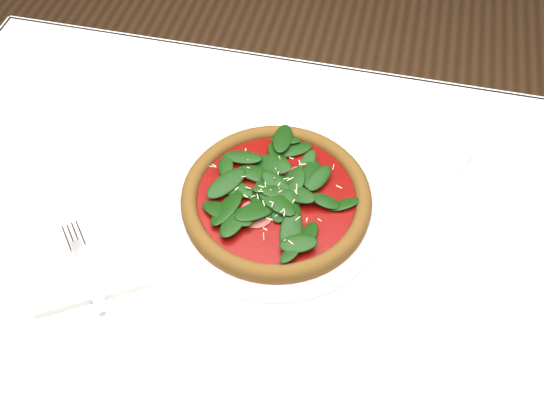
# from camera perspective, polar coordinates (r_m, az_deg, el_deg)

# --- Properties ---
(ground) EXTENTS (6.00, 6.00, 0.00)m
(ground) POSITION_cam_1_polar(r_m,az_deg,el_deg) (1.63, -2.03, -16.98)
(ground) COLOR brown
(ground) RESTS_ON ground
(dining_table) EXTENTS (1.21, 0.81, 0.75)m
(dining_table) POSITION_cam_1_polar(r_m,az_deg,el_deg) (1.04, -3.05, -4.92)
(dining_table) COLOR silver
(dining_table) RESTS_ON ground
(plate) EXTENTS (0.35, 0.35, 0.01)m
(plate) POSITION_cam_1_polar(r_m,az_deg,el_deg) (0.97, 0.40, 0.04)
(plate) COLOR white
(plate) RESTS_ON dining_table
(pizza) EXTENTS (0.38, 0.38, 0.04)m
(pizza) POSITION_cam_1_polar(r_m,az_deg,el_deg) (0.95, 0.40, 0.76)
(pizza) COLOR #995925
(pizza) RESTS_ON plate
(napkin) EXTENTS (0.18, 0.15, 0.01)m
(napkin) POSITION_cam_1_polar(r_m,az_deg,el_deg) (0.93, -16.73, -6.67)
(napkin) COLOR silver
(napkin) RESTS_ON dining_table
(fork) EXTENTS (0.12, 0.14, 0.00)m
(fork) POSITION_cam_1_polar(r_m,az_deg,el_deg) (0.94, -17.39, -4.95)
(fork) COLOR silver
(fork) RESTS_ON napkin
(saucer_far) EXTENTS (0.15, 0.15, 0.01)m
(saucer_far) POSITION_cam_1_polar(r_m,az_deg,el_deg) (1.09, 14.78, 5.94)
(saucer_far) COLOR white
(saucer_far) RESTS_ON dining_table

